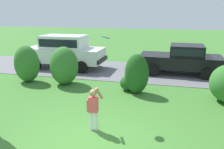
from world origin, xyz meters
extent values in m
plane|color=#3D752D|center=(0.00, 0.00, 0.00)|extent=(80.00, 80.00, 0.00)
cube|color=slate|center=(0.00, 7.46, 0.01)|extent=(28.00, 4.40, 0.02)
ellipsoid|color=#33702B|center=(-4.58, 4.32, 0.87)|extent=(1.21, 0.99, 1.74)
ellipsoid|color=#33702B|center=(-2.71, 4.39, 0.87)|extent=(1.27, 1.28, 1.73)
ellipsoid|color=#1E511C|center=(0.66, 3.97, 0.82)|extent=(0.98, 0.82, 1.63)
ellipsoid|color=#1E511C|center=(0.27, 4.25, 0.32)|extent=(0.70, 0.70, 0.63)
cube|color=black|center=(2.45, 7.62, 0.68)|extent=(4.24, 1.94, 0.64)
cube|color=black|center=(2.76, 7.62, 1.28)|extent=(1.72, 1.66, 0.56)
cube|color=black|center=(2.76, 7.62, 1.28)|extent=(1.58, 1.67, 0.34)
cylinder|color=black|center=(1.12, 6.71, 0.30)|extent=(0.60, 0.23, 0.60)
cylinder|color=black|center=(1.17, 8.59, 0.30)|extent=(0.60, 0.23, 0.60)
cylinder|color=black|center=(3.73, 6.65, 0.30)|extent=(0.60, 0.23, 0.60)
cylinder|color=black|center=(3.77, 8.53, 0.30)|extent=(0.60, 0.23, 0.60)
cube|color=black|center=(0.31, 7.67, 0.52)|extent=(0.16, 1.75, 0.20)
cube|color=black|center=(4.59, 7.57, 0.52)|extent=(0.16, 1.75, 0.20)
cube|color=white|center=(-4.05, 7.28, 0.80)|extent=(4.51, 1.85, 0.80)
cube|color=white|center=(-4.05, 7.28, 1.56)|extent=(2.48, 1.63, 0.72)
cube|color=black|center=(-4.05, 7.28, 1.56)|extent=(2.28, 1.65, 0.43)
cylinder|color=black|center=(-5.45, 6.35, 0.34)|extent=(0.68, 0.22, 0.68)
cylinder|color=black|center=(-5.44, 8.23, 0.34)|extent=(0.68, 0.22, 0.68)
cylinder|color=black|center=(-2.66, 6.34, 0.34)|extent=(0.68, 0.22, 0.68)
cylinder|color=black|center=(-2.65, 8.22, 0.34)|extent=(0.68, 0.22, 0.68)
cube|color=black|center=(-6.34, 7.29, 0.60)|extent=(0.13, 1.75, 0.20)
cube|color=black|center=(-1.76, 7.28, 0.60)|extent=(0.13, 1.75, 0.20)
cylinder|color=white|center=(-0.13, 0.63, 0.28)|extent=(0.10, 0.10, 0.55)
cylinder|color=white|center=(0.01, 0.64, 0.28)|extent=(0.10, 0.10, 0.55)
cube|color=#DB4C4C|center=(-0.06, 0.63, 0.77)|extent=(0.27, 0.18, 0.44)
sphere|color=#A37556|center=(-0.06, 0.63, 1.11)|extent=(0.20, 0.20, 0.20)
cylinder|color=#A37556|center=(0.10, 0.69, 1.09)|extent=(0.19, 0.25, 0.39)
cylinder|color=#A37556|center=(-0.22, 0.62, 0.72)|extent=(0.07, 0.07, 0.36)
cylinder|color=#1EB7B2|center=(0.03, 1.57, 2.51)|extent=(0.29, 0.28, 0.13)
cylinder|color=red|center=(0.03, 1.57, 2.51)|extent=(0.16, 0.16, 0.09)
camera|label=1|loc=(1.90, -5.03, 3.26)|focal=37.30mm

